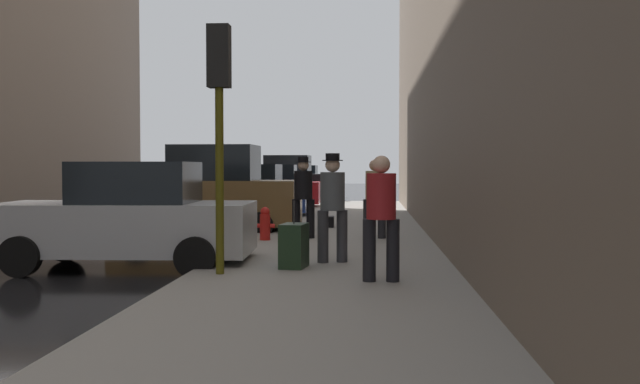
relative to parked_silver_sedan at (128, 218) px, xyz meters
The scene contains 16 objects.
ground_plane 2.94m from the parked_silver_sedan, 159.92° to the left, with size 120.00×120.00×0.00m, color black.
sidewalk 3.58m from the parked_silver_sedan, 16.09° to the left, with size 4.00×40.00×0.15m, color gray.
parked_silver_sedan is the anchor object (origin of this frame).
parked_bronze_suv 6.02m from the parked_silver_sedan, 90.00° to the left, with size 4.63×2.12×2.25m.
parked_blue_sedan 11.26m from the parked_silver_sedan, 90.00° to the left, with size 4.24×2.13×1.79m.
parked_red_hatchback 16.37m from the parked_silver_sedan, 90.00° to the left, with size 4.24×2.14×1.79m.
parked_black_suv 21.93m from the parked_silver_sedan, 90.00° to the left, with size 4.67×2.20×2.25m.
parked_dark_green_sedan 27.61m from the parked_silver_sedan, 90.00° to the left, with size 4.23×2.11×1.79m.
fire_hydrant 3.86m from the parked_silver_sedan, 62.02° to the left, with size 0.42×0.22×0.70m.
traffic_light 3.01m from the parked_silver_sedan, 37.13° to the right, with size 0.32×0.32×3.60m.
pedestrian_with_beanie 3.43m from the parked_silver_sedan, ahead, with size 0.53×0.50×1.78m.
pedestrian_in_red_jacket 4.61m from the parked_silver_sedan, 24.86° to the right, with size 0.50×0.41×1.71m.
pedestrian_in_tan_coat 5.69m from the parked_silver_sedan, 43.42° to the left, with size 0.51×0.44×1.71m.
pedestrian_with_fedora 4.66m from the parked_silver_sedan, 56.30° to the left, with size 0.52×0.44×1.78m.
rolling_suitcase 2.96m from the parked_silver_sedan, 13.65° to the right, with size 0.44×0.61×1.04m.
duffel_bag 7.35m from the parked_silver_sedan, 66.31° to the left, with size 0.32×0.44×0.28m.
Camera 1 is at (6.67, -12.56, 1.71)m, focal length 40.00 mm.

